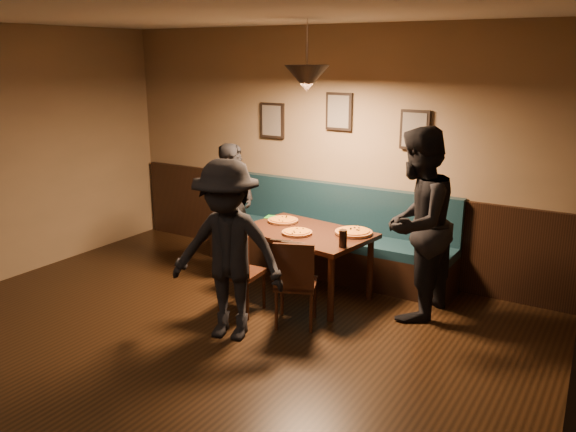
{
  "coord_description": "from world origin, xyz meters",
  "views": [
    {
      "loc": [
        3.04,
        -2.59,
        2.47
      ],
      "look_at": [
        0.13,
        2.15,
        0.95
      ],
      "focal_mm": 36.89,
      "sensor_mm": 36.0,
      "label": 1
    }
  ],
  "objects_px": {
    "tabasco_bottle": "(342,234)",
    "soda_glass": "(343,239)",
    "booth_bench": "(326,232)",
    "dining_table": "(305,263)",
    "diner_left": "(235,211)",
    "chair_near_left": "(241,271)",
    "diner_right": "(416,224)",
    "chair_near_right": "(296,282)",
    "diner_front": "(227,251)"
  },
  "relations": [
    {
      "from": "chair_near_right",
      "to": "soda_glass",
      "type": "distance_m",
      "value": 0.6
    },
    {
      "from": "tabasco_bottle",
      "to": "booth_bench",
      "type": "bearing_deg",
      "value": 126.86
    },
    {
      "from": "booth_bench",
      "to": "diner_front",
      "type": "xyz_separation_m",
      "value": [
        0.02,
        -1.88,
        0.31
      ]
    },
    {
      "from": "dining_table",
      "to": "tabasco_bottle",
      "type": "bearing_deg",
      "value": -2.98
    },
    {
      "from": "booth_bench",
      "to": "dining_table",
      "type": "bearing_deg",
      "value": -79.43
    },
    {
      "from": "diner_right",
      "to": "diner_front",
      "type": "distance_m",
      "value": 1.81
    },
    {
      "from": "chair_near_right",
      "to": "diner_right",
      "type": "height_order",
      "value": "diner_right"
    },
    {
      "from": "tabasco_bottle",
      "to": "soda_glass",
      "type": "bearing_deg",
      "value": -61.17
    },
    {
      "from": "diner_front",
      "to": "chair_near_left",
      "type": "bearing_deg",
      "value": 100.48
    },
    {
      "from": "dining_table",
      "to": "diner_right",
      "type": "distance_m",
      "value": 1.28
    },
    {
      "from": "chair_near_left",
      "to": "dining_table",
      "type": "bearing_deg",
      "value": 59.76
    },
    {
      "from": "diner_left",
      "to": "tabasco_bottle",
      "type": "distance_m",
      "value": 1.45
    },
    {
      "from": "soda_glass",
      "to": "diner_front",
      "type": "bearing_deg",
      "value": -126.44
    },
    {
      "from": "chair_near_left",
      "to": "soda_glass",
      "type": "relative_size",
      "value": 5.09
    },
    {
      "from": "soda_glass",
      "to": "tabasco_bottle",
      "type": "bearing_deg",
      "value": 118.83
    },
    {
      "from": "diner_right",
      "to": "tabasco_bottle",
      "type": "bearing_deg",
      "value": -69.13
    },
    {
      "from": "booth_bench",
      "to": "dining_table",
      "type": "distance_m",
      "value": 0.73
    },
    {
      "from": "diner_front",
      "to": "chair_near_right",
      "type": "bearing_deg",
      "value": 40.28
    },
    {
      "from": "diner_right",
      "to": "diner_front",
      "type": "bearing_deg",
      "value": -40.51
    },
    {
      "from": "chair_near_right",
      "to": "diner_left",
      "type": "relative_size",
      "value": 0.55
    },
    {
      "from": "booth_bench",
      "to": "soda_glass",
      "type": "xyz_separation_m",
      "value": [
        0.69,
        -0.97,
        0.29
      ]
    },
    {
      "from": "chair_near_right",
      "to": "diner_front",
      "type": "bearing_deg",
      "value": -148.92
    },
    {
      "from": "diner_front",
      "to": "diner_right",
      "type": "bearing_deg",
      "value": 32.7
    },
    {
      "from": "diner_right",
      "to": "diner_front",
      "type": "relative_size",
      "value": 1.14
    },
    {
      "from": "soda_glass",
      "to": "chair_near_right",
      "type": "bearing_deg",
      "value": -126.61
    },
    {
      "from": "booth_bench",
      "to": "diner_right",
      "type": "height_order",
      "value": "diner_right"
    },
    {
      "from": "dining_table",
      "to": "soda_glass",
      "type": "bearing_deg",
      "value": -17.19
    },
    {
      "from": "tabasco_bottle",
      "to": "diner_right",
      "type": "bearing_deg",
      "value": 17.48
    },
    {
      "from": "diner_front",
      "to": "tabasco_bottle",
      "type": "bearing_deg",
      "value": 48.65
    },
    {
      "from": "dining_table",
      "to": "diner_left",
      "type": "height_order",
      "value": "diner_left"
    },
    {
      "from": "dining_table",
      "to": "diner_right",
      "type": "relative_size",
      "value": 0.72
    },
    {
      "from": "soda_glass",
      "to": "tabasco_bottle",
      "type": "distance_m",
      "value": 0.2
    },
    {
      "from": "chair_near_right",
      "to": "tabasco_bottle",
      "type": "xyz_separation_m",
      "value": [
        0.19,
        0.56,
        0.35
      ]
    },
    {
      "from": "diner_left",
      "to": "diner_front",
      "type": "height_order",
      "value": "diner_front"
    },
    {
      "from": "diner_left",
      "to": "diner_right",
      "type": "distance_m",
      "value": 2.12
    },
    {
      "from": "booth_bench",
      "to": "chair_near_left",
      "type": "distance_m",
      "value": 1.4
    },
    {
      "from": "diner_right",
      "to": "dining_table",
      "type": "bearing_deg",
      "value": -80.67
    },
    {
      "from": "soda_glass",
      "to": "diner_left",
      "type": "bearing_deg",
      "value": 166.5
    },
    {
      "from": "dining_table",
      "to": "tabasco_bottle",
      "type": "relative_size",
      "value": 10.32
    },
    {
      "from": "booth_bench",
      "to": "chair_near_left",
      "type": "bearing_deg",
      "value": -98.33
    },
    {
      "from": "soda_glass",
      "to": "tabasco_bottle",
      "type": "relative_size",
      "value": 1.3
    },
    {
      "from": "diner_right",
      "to": "soda_glass",
      "type": "xyz_separation_m",
      "value": [
        -0.58,
        -0.39,
        -0.13
      ]
    },
    {
      "from": "diner_front",
      "to": "tabasco_bottle",
      "type": "height_order",
      "value": "diner_front"
    },
    {
      "from": "chair_near_left",
      "to": "tabasco_bottle",
      "type": "xyz_separation_m",
      "value": [
        0.8,
        0.59,
        0.35
      ]
    },
    {
      "from": "booth_bench",
      "to": "soda_glass",
      "type": "height_order",
      "value": "booth_bench"
    },
    {
      "from": "diner_left",
      "to": "diner_front",
      "type": "bearing_deg",
      "value": -150.28
    },
    {
      "from": "diner_right",
      "to": "chair_near_left",
      "type": "bearing_deg",
      "value": -58.02
    },
    {
      "from": "diner_left",
      "to": "diner_right",
      "type": "bearing_deg",
      "value": -93.66
    },
    {
      "from": "chair_near_left",
      "to": "tabasco_bottle",
      "type": "distance_m",
      "value": 1.05
    },
    {
      "from": "chair_near_left",
      "to": "diner_left",
      "type": "xyz_separation_m",
      "value": [
        -0.64,
        0.78,
        0.34
      ]
    }
  ]
}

